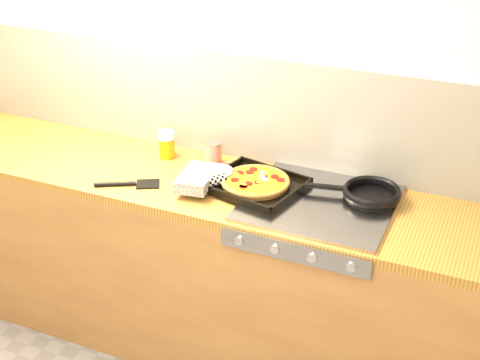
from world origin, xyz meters
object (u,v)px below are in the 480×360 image
at_px(tomato_can, 214,153).
at_px(frying_pan, 370,193).
at_px(juice_glass, 167,144).
at_px(pizza_on_tray, 240,181).

bearing_deg(tomato_can, frying_pan, -4.63).
bearing_deg(juice_glass, frying_pan, -2.06).
bearing_deg(juice_glass, pizza_on_tray, -19.40).
relative_size(frying_pan, tomato_can, 3.91).
xyz_separation_m(pizza_on_tray, juice_glass, (-0.45, 0.16, 0.02)).
distance_m(pizza_on_tray, juice_glass, 0.47).
height_order(frying_pan, juice_glass, juice_glass).
relative_size(frying_pan, juice_glass, 3.24).
xyz_separation_m(frying_pan, juice_glass, (-0.98, 0.04, 0.03)).
bearing_deg(frying_pan, juice_glass, 177.94).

